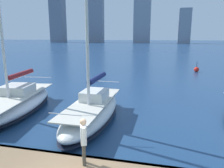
# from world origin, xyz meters

# --- Properties ---
(city_skyline) EXTENTS (174.30, 21.56, 50.88)m
(city_skyline) POSITION_xyz_m (12.41, -164.18, 18.76)
(city_skyline) COLOR gray
(city_skyline) RESTS_ON ground
(sailboat_navy) EXTENTS (2.28, 7.55, 12.56)m
(sailboat_navy) POSITION_xyz_m (1.41, -5.86, 0.74)
(sailboat_navy) COLOR white
(sailboat_navy) RESTS_ON ground
(sailboat_maroon) EXTENTS (3.98, 8.48, 12.87)m
(sailboat_maroon) POSITION_xyz_m (6.80, -6.31, 0.68)
(sailboat_maroon) COLOR white
(sailboat_maroon) RESTS_ON ground
(person_white_shirt) EXTENTS (0.34, 0.55, 1.61)m
(person_white_shirt) POSITION_xyz_m (0.06, -0.86, 1.57)
(person_white_shirt) COLOR #4C473D
(person_white_shirt) RESTS_ON dock_pier
(channel_buoy) EXTENTS (0.70, 0.70, 1.40)m
(channel_buoy) POSITION_xyz_m (-6.95, -26.37, 0.36)
(channel_buoy) COLOR red
(channel_buoy) RESTS_ON ground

